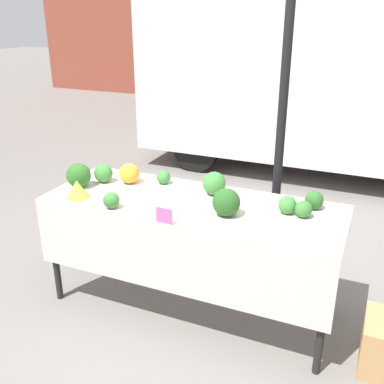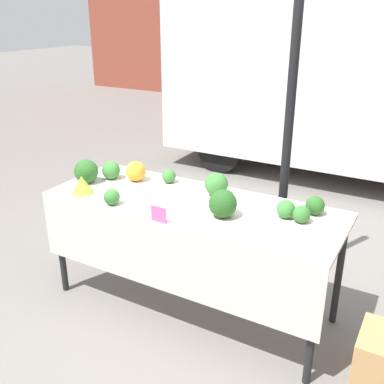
# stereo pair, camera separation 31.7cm
# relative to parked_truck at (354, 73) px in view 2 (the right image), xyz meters

# --- Properties ---
(ground_plane) EXTENTS (40.00, 40.00, 0.00)m
(ground_plane) POSITION_rel_parked_truck_xyz_m (-0.31, -3.81, -1.37)
(ground_plane) COLOR slate
(tent_pole) EXTENTS (0.07, 0.07, 2.35)m
(tent_pole) POSITION_rel_parked_truck_xyz_m (0.16, -3.16, -0.19)
(tent_pole) COLOR black
(tent_pole) RESTS_ON ground_plane
(parked_truck) EXTENTS (5.08, 2.08, 2.60)m
(parked_truck) POSITION_rel_parked_truck_xyz_m (0.00, 0.00, 0.00)
(parked_truck) COLOR silver
(parked_truck) RESTS_ON ground_plane
(market_table) EXTENTS (2.14, 0.80, 0.88)m
(market_table) POSITION_rel_parked_truck_xyz_m (-0.31, -3.88, -0.60)
(market_table) COLOR beige
(market_table) RESTS_ON ground_plane
(orange_cauliflower) EXTENTS (0.16, 0.16, 0.16)m
(orange_cauliflower) POSITION_rel_parked_truck_xyz_m (-0.91, -3.65, -0.41)
(orange_cauliflower) COLOR orange
(orange_cauliflower) RESTS_ON market_table
(romanesco_head) EXTENTS (0.17, 0.17, 0.13)m
(romanesco_head) POSITION_rel_parked_truck_xyz_m (-1.11, -4.06, -0.42)
(romanesco_head) COLOR #93B238
(romanesco_head) RESTS_ON market_table
(broccoli_head_0) EXTENTS (0.12, 0.12, 0.12)m
(broccoli_head_0) POSITION_rel_parked_truck_xyz_m (-0.78, -4.12, -0.43)
(broccoli_head_0) COLOR #387533
(broccoli_head_0) RESTS_ON market_table
(broccoli_head_1) EXTENTS (0.13, 0.13, 0.13)m
(broccoli_head_1) POSITION_rel_parked_truck_xyz_m (0.51, -3.58, -0.43)
(broccoli_head_1) COLOR #285B23
(broccoli_head_1) RESTS_ON market_table
(broccoli_head_2) EXTENTS (0.11, 0.11, 0.11)m
(broccoli_head_2) POSITION_rel_parked_truck_xyz_m (-0.66, -3.56, -0.44)
(broccoli_head_2) COLOR #387533
(broccoli_head_2) RESTS_ON market_table
(broccoli_head_3) EXTENTS (0.17, 0.17, 0.17)m
(broccoli_head_3) POSITION_rel_parked_truck_xyz_m (-0.22, -3.60, -0.40)
(broccoli_head_3) COLOR #387533
(broccoli_head_3) RESTS_ON market_table
(broccoli_head_4) EXTENTS (0.19, 0.19, 0.19)m
(broccoli_head_4) POSITION_rel_parked_truck_xyz_m (-0.01, -3.92, -0.40)
(broccoli_head_4) COLOR #23511E
(broccoli_head_4) RESTS_ON market_table
(broccoli_head_5) EXTENTS (0.12, 0.12, 0.12)m
(broccoli_head_5) POSITION_rel_parked_truck_xyz_m (0.36, -3.72, -0.43)
(broccoli_head_5) COLOR #387533
(broccoli_head_5) RESTS_ON market_table
(broccoli_head_6) EXTENTS (0.12, 0.12, 0.12)m
(broccoli_head_6) POSITION_rel_parked_truck_xyz_m (0.47, -3.74, -0.43)
(broccoli_head_6) COLOR #336B2D
(broccoli_head_6) RESTS_ON market_table
(broccoli_head_7) EXTENTS (0.19, 0.19, 0.19)m
(broccoli_head_7) POSITION_rel_parked_truck_xyz_m (-1.23, -3.88, -0.40)
(broccoli_head_7) COLOR #285B23
(broccoli_head_7) RESTS_ON market_table
(broccoli_head_8) EXTENTS (0.15, 0.15, 0.15)m
(broccoli_head_8) POSITION_rel_parked_truck_xyz_m (-1.11, -3.71, -0.42)
(broccoli_head_8) COLOR #387533
(broccoli_head_8) RESTS_ON market_table
(price_sign) EXTENTS (0.11, 0.01, 0.11)m
(price_sign) POSITION_rel_parked_truck_xyz_m (-0.33, -4.19, -0.44)
(price_sign) COLOR #F45B9E
(price_sign) RESTS_ON market_table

